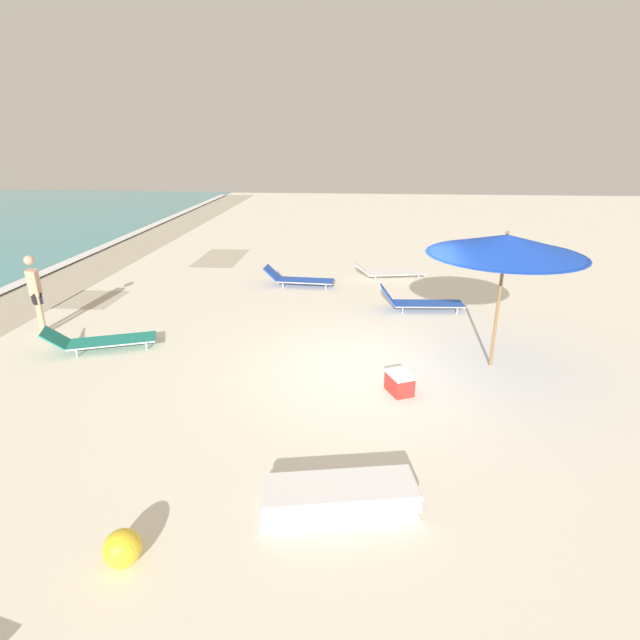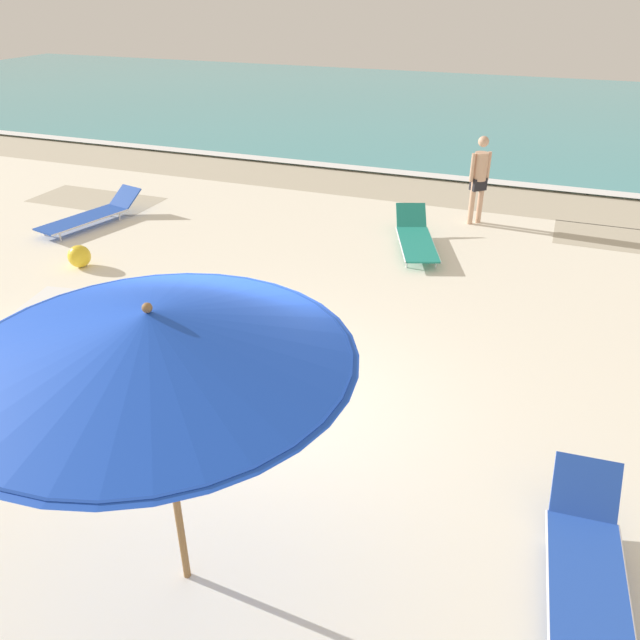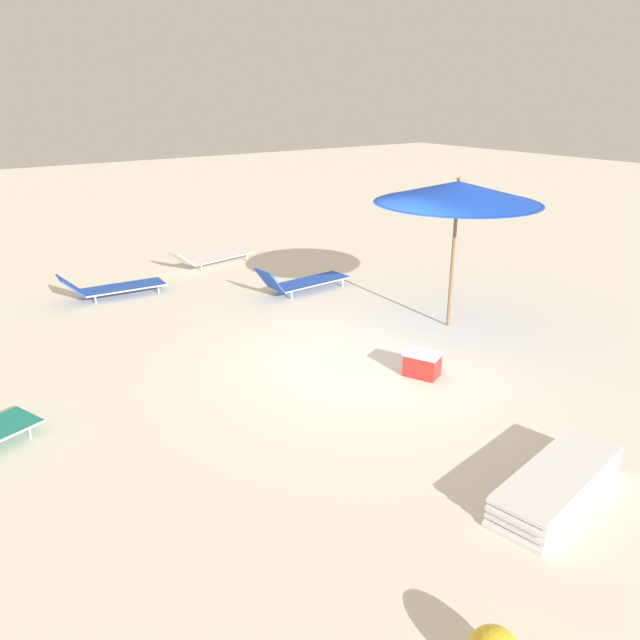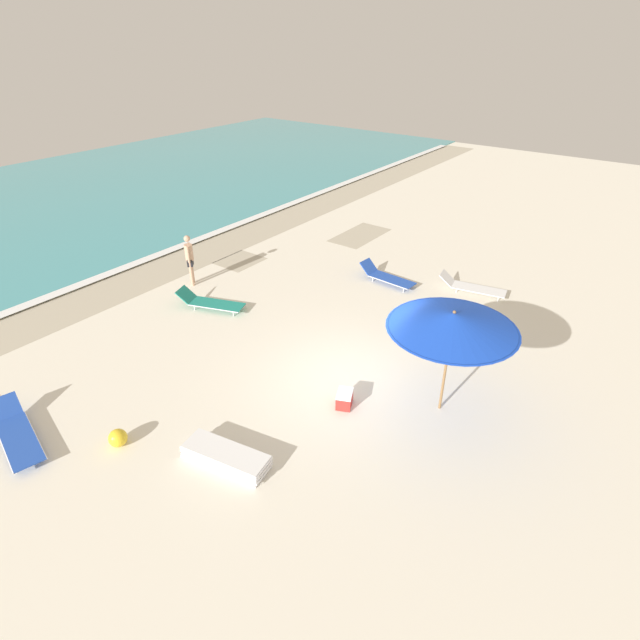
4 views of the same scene
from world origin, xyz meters
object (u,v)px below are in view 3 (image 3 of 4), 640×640
lounger_stack (557,483)px  sun_lounger_near_water_left (112,287)px  cooler_box (422,364)px  sun_lounger_near_water_right (210,257)px  beach_umbrella (458,192)px  sun_lounger_beside_umbrella (302,281)px

lounger_stack → sun_lounger_near_water_left: bearing=-0.5°
lounger_stack → cooler_box: cooler_box is taller
sun_lounger_near_water_right → lounger_stack: bearing=163.4°
beach_umbrella → sun_lounger_beside_umbrella: size_ratio=1.32×
lounger_stack → sun_lounger_beside_umbrella: sun_lounger_beside_umbrella is taller
beach_umbrella → sun_lounger_beside_umbrella: (3.13, 1.03, -2.12)m
beach_umbrella → sun_lounger_near_water_right: bearing=15.6°
lounger_stack → sun_lounger_beside_umbrella: size_ratio=0.92×
beach_umbrella → cooler_box: bearing=124.0°
sun_lounger_near_water_right → cooler_box: (-7.30, 0.14, -0.02)m
sun_lounger_beside_umbrella → cooler_box: bearing=165.7°
beach_umbrella → lounger_stack: bearing=146.5°
sun_lounger_beside_umbrella → sun_lounger_near_water_right: size_ratio=0.94×
lounger_stack → sun_lounger_near_water_left: size_ratio=0.95×
beach_umbrella → sun_lounger_near_water_left: size_ratio=1.35×
sun_lounger_near_water_left → cooler_box: 6.75m
beach_umbrella → sun_lounger_near_water_left: 6.98m
sun_lounger_near_water_right → sun_lounger_near_water_left: bearing=100.4°
beach_umbrella → cooler_box: size_ratio=4.64×
sun_lounger_beside_umbrella → sun_lounger_near_water_left: (1.90, 3.31, -0.00)m
beach_umbrella → sun_lounger_near_water_right: size_ratio=1.25×
beach_umbrella → sun_lounger_beside_umbrella: beach_umbrella is taller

